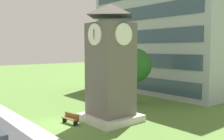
{
  "coord_description": "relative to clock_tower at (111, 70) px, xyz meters",
  "views": [
    {
      "loc": [
        19.14,
        -9.74,
        6.4
      ],
      "look_at": [
        1.03,
        5.15,
        4.4
      ],
      "focal_mm": 40.65,
      "sensor_mm": 36.0,
      "label": 1
    }
  ],
  "objects": [
    {
      "name": "ground_plane",
      "position": [
        -2.06,
        -4.14,
        -4.57
      ],
      "size": [
        160.0,
        160.0,
        0.0
      ],
      "primitive_type": "plane",
      "color": "#567F38"
    },
    {
      "name": "kerb_strip",
      "position": [
        -2.06,
        -6.37,
        -4.56
      ],
      "size": [
        120.0,
        1.6,
        0.01
      ],
      "primitive_type": "cube",
      "color": "#9E9E99",
      "rests_on": "ground"
    },
    {
      "name": "office_building",
      "position": [
        -7.62,
        19.37,
        5.03
      ],
      "size": [
        20.8,
        15.89,
        19.2
      ],
      "color": "#9EA8B2",
      "rests_on": "ground"
    },
    {
      "name": "clock_tower",
      "position": [
        0.0,
        0.0,
        0.0
      ],
      "size": [
        4.39,
        4.39,
        10.23
      ],
      "color": "#605B56",
      "rests_on": "ground"
    },
    {
      "name": "park_bench",
      "position": [
        -1.46,
        -3.21,
        -4.11
      ],
      "size": [
        1.85,
        0.77,
        0.88
      ],
      "color": "brown",
      "rests_on": "ground"
    },
    {
      "name": "tree_streetside",
      "position": [
        -3.51,
        6.38,
        -0.1
      ],
      "size": [
        3.89,
        3.89,
        6.44
      ],
      "color": "#513823",
      "rests_on": "ground"
    }
  ]
}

